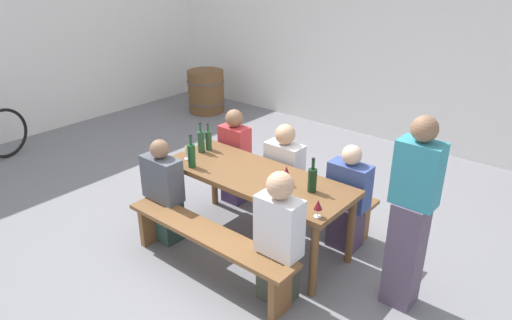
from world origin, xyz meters
name	(u,v)px	position (x,y,z in m)	size (l,w,h in m)	color
ground_plane	(256,242)	(0.00, 0.00, 0.00)	(24.00, 24.00, 0.00)	slate
back_wall	(418,35)	(0.00, 3.55, 1.60)	(14.00, 0.20, 3.20)	white
side_wall	(7,32)	(-4.73, 0.00, 1.60)	(0.20, 7.50, 3.20)	white
tasting_table	(256,183)	(0.00, 0.00, 0.66)	(1.90, 0.73, 0.75)	brown
bench_near	(207,241)	(0.00, -0.66, 0.35)	(1.80, 0.30, 0.45)	brown
bench_far	(296,187)	(0.00, 0.66, 0.35)	(1.80, 0.30, 0.45)	brown
wine_bottle_0	(209,140)	(-0.77, 0.15, 0.86)	(0.07, 0.07, 0.29)	#234C2D
wine_bottle_1	(192,155)	(-0.59, -0.27, 0.87)	(0.07, 0.07, 0.33)	#194723
wine_bottle_2	(201,141)	(-0.79, 0.05, 0.87)	(0.07, 0.07, 0.32)	#234C2D
wine_bottle_3	(312,179)	(0.59, 0.05, 0.87)	(0.08, 0.08, 0.32)	#143319
wine_glass_0	(277,191)	(0.48, -0.30, 0.86)	(0.06, 0.06, 0.17)	silver
wine_glass_1	(186,149)	(-0.77, -0.17, 0.86)	(0.07, 0.07, 0.16)	silver
wine_glass_2	(318,205)	(0.86, -0.28, 0.85)	(0.07, 0.07, 0.15)	silver
wine_glass_3	(286,172)	(0.34, 0.02, 0.87)	(0.07, 0.07, 0.18)	silver
seated_guest_near_0	(164,194)	(-0.75, -0.51, 0.50)	(0.41, 0.24, 1.07)	#28413A
seated_guest_near_1	(279,241)	(0.67, -0.51, 0.56)	(0.37, 0.24, 1.17)	#3E4334
seated_guest_far_0	(235,158)	(-0.74, 0.51, 0.53)	(0.33, 0.24, 1.11)	#473765
seated_guest_far_1	(284,177)	(-0.05, 0.51, 0.52)	(0.40, 0.24, 1.10)	#4C3B71
seated_guest_far_2	(348,201)	(0.71, 0.51, 0.50)	(0.39, 0.24, 1.07)	#46364F
standing_host	(411,218)	(1.47, 0.10, 0.79)	(0.33, 0.24, 1.62)	#55485D
wine_barrel	(206,91)	(-3.38, 2.65, 0.37)	(0.68, 0.68, 0.75)	brown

